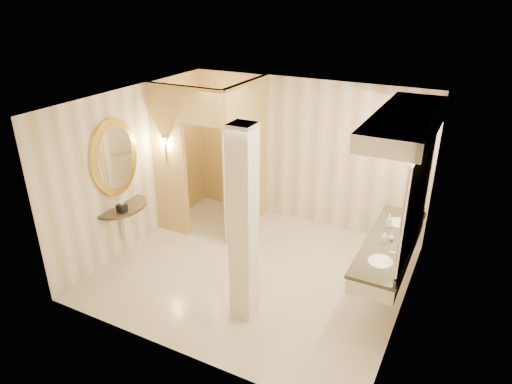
% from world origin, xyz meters
% --- Properties ---
extents(floor, '(4.50, 4.50, 0.00)m').
position_xyz_m(floor, '(0.00, 0.00, 0.00)').
color(floor, beige).
rests_on(floor, ground).
extents(ceiling, '(4.50, 4.50, 0.00)m').
position_xyz_m(ceiling, '(0.00, 0.00, 2.70)').
color(ceiling, white).
rests_on(ceiling, wall_back).
extents(wall_back, '(4.50, 0.02, 2.70)m').
position_xyz_m(wall_back, '(0.00, 2.00, 1.35)').
color(wall_back, silver).
rests_on(wall_back, floor).
extents(wall_front, '(4.50, 0.02, 2.70)m').
position_xyz_m(wall_front, '(0.00, -2.00, 1.35)').
color(wall_front, silver).
rests_on(wall_front, floor).
extents(wall_left, '(0.02, 4.00, 2.70)m').
position_xyz_m(wall_left, '(-2.25, 0.00, 1.35)').
color(wall_left, silver).
rests_on(wall_left, floor).
extents(wall_right, '(0.02, 4.00, 2.70)m').
position_xyz_m(wall_right, '(2.25, 0.00, 1.35)').
color(wall_right, silver).
rests_on(wall_right, floor).
extents(toilet_closet, '(1.50, 1.55, 2.70)m').
position_xyz_m(toilet_closet, '(-1.13, 0.97, 1.39)').
color(toilet_closet, '#D8B371').
rests_on(toilet_closet, floor).
extents(wall_sconce, '(0.14, 0.14, 0.42)m').
position_xyz_m(wall_sconce, '(-1.93, 0.43, 1.73)').
color(wall_sconce, '#B9943B').
rests_on(wall_sconce, toilet_closet).
extents(vanity, '(0.75, 2.42, 2.09)m').
position_xyz_m(vanity, '(1.98, 0.40, 1.63)').
color(vanity, silver).
rests_on(vanity, floor).
extents(console_shelf, '(0.97, 0.97, 1.93)m').
position_xyz_m(console_shelf, '(-2.21, -0.48, 1.34)').
color(console_shelf, black).
rests_on(console_shelf, floor).
extents(pillar, '(0.30, 0.30, 2.70)m').
position_xyz_m(pillar, '(0.35, -0.97, 1.35)').
color(pillar, silver).
rests_on(pillar, floor).
extents(tissue_box, '(0.14, 0.14, 0.13)m').
position_xyz_m(tissue_box, '(-2.01, -0.65, 0.94)').
color(tissue_box, black).
rests_on(tissue_box, console_shelf).
extents(toilet, '(0.39, 0.67, 0.68)m').
position_xyz_m(toilet, '(-1.10, 1.66, 0.34)').
color(toilet, white).
rests_on(toilet, floor).
extents(soap_bottle_a, '(0.08, 0.08, 0.14)m').
position_xyz_m(soap_bottle_a, '(1.87, 0.31, 0.95)').
color(soap_bottle_a, beige).
rests_on(soap_bottle_a, vanity).
extents(soap_bottle_b, '(0.08, 0.08, 0.10)m').
position_xyz_m(soap_bottle_b, '(1.96, 0.41, 0.93)').
color(soap_bottle_b, silver).
rests_on(soap_bottle_b, vanity).
extents(soap_bottle_c, '(0.08, 0.08, 0.21)m').
position_xyz_m(soap_bottle_c, '(1.84, 0.77, 0.98)').
color(soap_bottle_c, '#C6B28C').
rests_on(soap_bottle_c, vanity).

